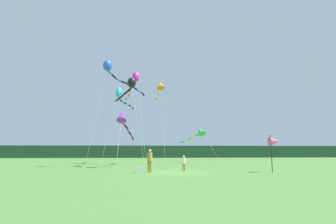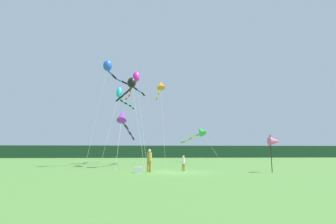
% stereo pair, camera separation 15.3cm
% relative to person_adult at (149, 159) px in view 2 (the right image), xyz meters
% --- Properties ---
extents(ground_plane, '(120.00, 120.00, 0.00)m').
position_rel_person_adult_xyz_m(ground_plane, '(1.89, 0.12, -0.97)').
color(ground_plane, '#477533').
extents(distant_treeline, '(108.00, 3.50, 2.92)m').
position_rel_person_adult_xyz_m(distant_treeline, '(1.89, 45.12, 0.49)').
color(distant_treeline, '#1E4228').
rests_on(distant_treeline, ground).
extents(person_adult, '(0.38, 0.38, 1.73)m').
position_rel_person_adult_xyz_m(person_adult, '(0.00, 0.00, 0.00)').
color(person_adult, olive).
rests_on(person_adult, ground).
extents(person_child, '(0.27, 0.27, 1.23)m').
position_rel_person_adult_xyz_m(person_child, '(2.75, 0.96, -0.28)').
color(person_child, olive).
rests_on(person_child, ground).
extents(cooler_box, '(0.56, 0.37, 0.42)m').
position_rel_person_adult_xyz_m(cooler_box, '(-0.79, -0.27, -0.76)').
color(cooler_box, silver).
rests_on(cooler_box, ground).
extents(banner_flag_pole, '(0.90, 0.70, 2.85)m').
position_rel_person_adult_xyz_m(banner_flag_pole, '(9.61, -0.77, 1.35)').
color(banner_flag_pole, black).
rests_on(banner_flag_pole, ground).
extents(kite_purple, '(1.49, 9.13, 5.84)m').
position_rel_person_adult_xyz_m(kite_purple, '(-2.67, 6.41, 3.88)').
color(kite_purple, '#B2B2B2').
rests_on(kite_purple, ground).
extents(kite_cyan, '(3.12, 8.19, 9.95)m').
position_rel_person_adult_xyz_m(kite_cyan, '(-3.80, 13.66, 7.93)').
color(kite_cyan, '#B2B2B2').
rests_on(kite_cyan, ground).
extents(kite_magenta, '(3.41, 10.09, 11.97)m').
position_rel_person_adult_xyz_m(kite_magenta, '(-1.91, 13.30, 9.94)').
color(kite_magenta, '#B2B2B2').
rests_on(kite_magenta, ground).
extents(kite_orange, '(1.19, 7.31, 10.63)m').
position_rel_person_adult_xyz_m(kite_orange, '(1.39, 12.41, 8.92)').
color(kite_orange, '#B2B2B2').
rests_on(kite_orange, ground).
extents(kite_blue, '(5.42, 7.80, 11.39)m').
position_rel_person_adult_xyz_m(kite_blue, '(-4.17, 7.72, 9.46)').
color(kite_blue, '#B2B2B2').
rests_on(kite_blue, ground).
extents(kite_black, '(3.62, 6.37, 9.46)m').
position_rel_person_adult_xyz_m(kite_black, '(-2.05, 7.10, 7.69)').
color(kite_black, '#B2B2B2').
rests_on(kite_black, ground).
extents(kite_green, '(4.57, 7.07, 5.36)m').
position_rel_person_adult_xyz_m(kite_green, '(7.32, 17.09, 3.43)').
color(kite_green, '#B2B2B2').
rests_on(kite_green, ground).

